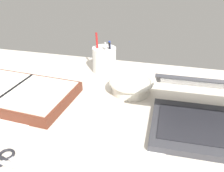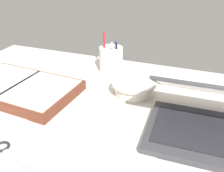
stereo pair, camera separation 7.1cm
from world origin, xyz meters
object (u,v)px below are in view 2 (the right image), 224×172
(laptop, at_px, (209,119))
(scissors, at_px, (1,152))
(pen_cup, at_px, (111,59))
(bowl, at_px, (134,87))
(planner, at_px, (20,88))

(laptop, xyz_separation_m, scissors, (-0.46, -0.25, -0.04))
(pen_cup, relative_size, scissors, 1.15)
(bowl, distance_m, scissors, 0.45)
(bowl, height_order, scissors, bowl)
(pen_cup, height_order, scissors, pen_cup)
(laptop, bearing_deg, bowl, 148.38)
(laptop, distance_m, bowl, 0.28)
(laptop, bearing_deg, planner, 177.78)
(laptop, xyz_separation_m, pen_cup, (-0.38, 0.29, 0.00))
(bowl, relative_size, planner, 0.38)
(pen_cup, xyz_separation_m, planner, (-0.24, -0.28, -0.03))
(laptop, height_order, scissors, laptop)
(planner, bearing_deg, bowl, 23.51)
(pen_cup, relative_size, planner, 0.40)
(planner, distance_m, scissors, 0.30)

